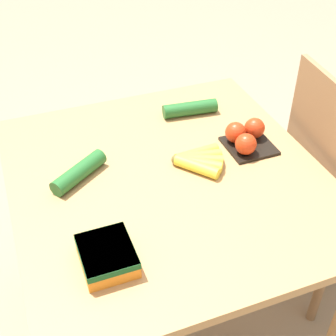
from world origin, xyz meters
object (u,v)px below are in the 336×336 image
banana_bunch (197,160)px  tomato_pack (246,137)px  carrot_bag (107,255)px  cucumber_far (190,109)px  chair (335,192)px  cucumber_near (79,172)px

banana_bunch → tomato_pack: (-0.04, 0.19, 0.02)m
carrot_bag → cucumber_far: 0.73m
chair → carrot_bag: chair is taller
cucumber_near → chair: bearing=82.2°
banana_bunch → tomato_pack: size_ratio=1.07×
chair → banana_bunch: (-0.06, -0.54, 0.25)m
banana_bunch → cucumber_near: bearing=-100.1°
chair → tomato_pack: bearing=80.2°
tomato_pack → cucumber_far: 0.26m
banana_bunch → carrot_bag: carrot_bag is taller
tomato_pack → cucumber_far: tomato_pack is taller
banana_bunch → carrot_bag: bearing=-52.2°
carrot_bag → cucumber_far: (-0.57, 0.46, -0.01)m
carrot_bag → cucumber_far: bearing=140.9°
banana_bunch → cucumber_far: bearing=161.6°
chair → cucumber_near: size_ratio=5.09×
chair → cucumber_far: size_ratio=4.80×
cucumber_near → cucumber_far: size_ratio=0.94×
chair → tomato_pack: 0.45m
tomato_pack → cucumber_far: (-0.25, -0.09, -0.01)m
cucumber_near → cucumber_far: (-0.22, 0.45, 0.00)m
cucumber_near → cucumber_far: same height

